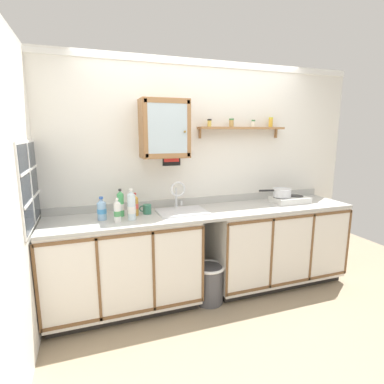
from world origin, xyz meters
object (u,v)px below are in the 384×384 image
(warning_sign, at_px, (171,155))
(mug, at_px, (147,209))
(bottle_juice_amber_3, at_px, (135,205))
(wall_cabinet, at_px, (164,129))
(bottle_water_blue_2, at_px, (102,210))
(hot_plate_stove, at_px, (290,200))
(bottle_soda_green_4, at_px, (121,204))
(saucepan, at_px, (282,192))
(trash_bin, at_px, (209,283))
(bottle_opaque_white_0, at_px, (117,212))
(bottle_water_clear_1, at_px, (132,206))
(sink, at_px, (182,213))

(warning_sign, bearing_deg, mug, -145.34)
(bottle_juice_amber_3, height_order, wall_cabinet, wall_cabinet)
(bottle_water_blue_2, xyz_separation_m, bottle_juice_amber_3, (0.31, 0.05, 0.00))
(hot_plate_stove, xyz_separation_m, wall_cabinet, (-1.43, 0.16, 0.80))
(bottle_soda_green_4, relative_size, mug, 2.27)
(bottle_soda_green_4, bearing_deg, hot_plate_stove, -2.04)
(hot_plate_stove, relative_size, saucepan, 1.11)
(wall_cabinet, xyz_separation_m, trash_bin, (0.36, -0.33, -1.56))
(bottle_opaque_white_0, bearing_deg, wall_cabinet, 28.72)
(hot_plate_stove, height_order, mug, mug)
(bottle_opaque_white_0, xyz_separation_m, bottle_water_blue_2, (-0.13, 0.12, -0.00))
(mug, bearing_deg, bottle_opaque_white_0, -147.22)
(bottle_water_clear_1, height_order, trash_bin, bottle_water_clear_1)
(sink, xyz_separation_m, wall_cabinet, (-0.13, 0.13, 0.84))
(mug, distance_m, warning_sign, 0.64)
(bottle_water_blue_2, height_order, bottle_juice_amber_3, bottle_juice_amber_3)
(bottle_opaque_white_0, height_order, bottle_water_clear_1, bottle_water_clear_1)
(sink, relative_size, mug, 4.16)
(bottle_water_clear_1, distance_m, warning_sign, 0.76)
(bottle_opaque_white_0, bearing_deg, hot_plate_stove, 3.67)
(hot_plate_stove, height_order, wall_cabinet, wall_cabinet)
(bottle_opaque_white_0, bearing_deg, bottle_water_blue_2, 136.64)
(saucepan, height_order, bottle_water_clear_1, bottle_water_clear_1)
(bottle_water_clear_1, relative_size, trash_bin, 0.72)
(hot_plate_stove, distance_m, trash_bin, 1.33)
(bottle_water_blue_2, bearing_deg, bottle_opaque_white_0, -43.36)
(saucepan, bearing_deg, bottle_juice_amber_3, 179.05)
(mug, bearing_deg, bottle_water_clear_1, -136.60)
(bottle_water_clear_1, relative_size, bottle_soda_green_4, 1.09)
(hot_plate_stove, bearing_deg, sink, 178.70)
(saucepan, distance_m, bottle_water_clear_1, 1.72)
(saucepan, height_order, trash_bin, saucepan)
(wall_cabinet, bearing_deg, bottle_opaque_white_0, -151.28)
(bottle_opaque_white_0, height_order, bottle_juice_amber_3, bottle_juice_amber_3)
(hot_plate_stove, distance_m, bottle_water_blue_2, 2.09)
(wall_cabinet, height_order, warning_sign, wall_cabinet)
(mug, relative_size, trash_bin, 0.29)
(bottle_water_clear_1, height_order, bottle_juice_amber_3, bottle_water_clear_1)
(hot_plate_stove, distance_m, wall_cabinet, 1.65)
(saucepan, relative_size, wall_cabinet, 0.65)
(bottle_water_clear_1, bearing_deg, warning_sign, 37.92)
(bottle_juice_amber_3, relative_size, wall_cabinet, 0.39)
(sink, distance_m, bottle_water_blue_2, 0.79)
(bottle_juice_amber_3, xyz_separation_m, wall_cabinet, (0.34, 0.11, 0.73))
(saucepan, distance_m, bottle_soda_green_4, 1.80)
(bottle_soda_green_4, bearing_deg, sink, -3.64)
(bottle_juice_amber_3, relative_size, bottle_soda_green_4, 0.84)
(bottle_juice_amber_3, relative_size, warning_sign, 1.01)
(hot_plate_stove, relative_size, wall_cabinet, 0.72)
(mug, bearing_deg, hot_plate_stove, -2.41)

